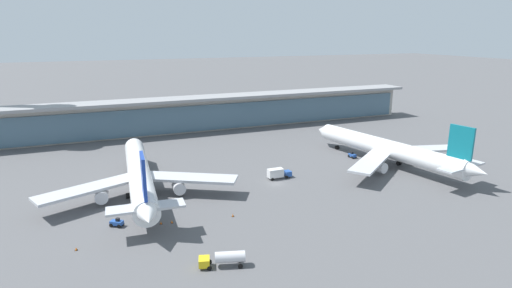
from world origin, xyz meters
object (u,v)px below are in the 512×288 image
(safety_cone_bravo, at_px, (233,215))
(safety_cone_delta, at_px, (161,223))
(safety_cone_charlie, at_px, (172,222))
(service_truck_on_taxiway_yellow, at_px, (224,258))
(airliner_left_stand, at_px, (139,175))
(service_truck_near_nose_blue, at_px, (278,173))
(airliner_centre_stand, at_px, (389,149))
(service_truck_mid_apron_blue, at_px, (352,155))
(safety_cone_alpha, at_px, (76,249))
(service_truck_by_tail_blue, at_px, (117,223))

(safety_cone_bravo, height_order, safety_cone_delta, same)
(safety_cone_charlie, bearing_deg, service_truck_on_taxiway_yellow, -76.07)
(airliner_left_stand, distance_m, service_truck_near_nose_blue, 39.85)
(airliner_left_stand, xyz_separation_m, safety_cone_charlie, (4.31, -20.65, -5.25))
(airliner_centre_stand, height_order, service_truck_on_taxiway_yellow, airliner_centre_stand)
(service_truck_near_nose_blue, bearing_deg, service_truck_mid_apron_blue, 16.09)
(service_truck_on_taxiway_yellow, distance_m, safety_cone_delta, 23.73)
(safety_cone_charlie, bearing_deg, airliner_centre_stand, 11.98)
(safety_cone_alpha, bearing_deg, safety_cone_delta, 17.08)
(service_truck_mid_apron_blue, relative_size, safety_cone_charlie, 4.25)
(service_truck_mid_apron_blue, height_order, service_truck_on_taxiway_yellow, service_truck_on_taxiway_yellow)
(airliner_left_stand, xyz_separation_m, service_truck_on_taxiway_yellow, (9.77, -42.63, -3.86))
(airliner_left_stand, relative_size, airliner_centre_stand, 1.01)
(airliner_left_stand, distance_m, airliner_centre_stand, 78.53)
(airliner_left_stand, height_order, service_truck_mid_apron_blue, airliner_left_stand)
(airliner_centre_stand, xyz_separation_m, safety_cone_delta, (-76.48, -15.36, -5.25))
(service_truck_near_nose_blue, height_order, service_truck_mid_apron_blue, service_truck_near_nose_blue)
(service_truck_by_tail_blue, distance_m, safety_cone_alpha, 11.68)
(safety_cone_alpha, bearing_deg, service_truck_on_taxiway_yellow, -33.32)
(service_truck_mid_apron_blue, height_order, safety_cone_delta, service_truck_mid_apron_blue)
(safety_cone_charlie, bearing_deg, service_truck_mid_apron_blue, 22.01)
(airliner_centre_stand, distance_m, service_truck_near_nose_blue, 39.06)
(airliner_centre_stand, height_order, safety_cone_delta, airliner_centre_stand)
(airliner_left_stand, relative_size, service_truck_mid_apron_blue, 22.34)
(airliner_left_stand, distance_m, service_truck_on_taxiway_yellow, 43.90)
(safety_cone_alpha, relative_size, safety_cone_bravo, 1.00)
(service_truck_near_nose_blue, relative_size, safety_cone_alpha, 10.48)
(service_truck_near_nose_blue, height_order, safety_cone_delta, service_truck_near_nose_blue)
(safety_cone_alpha, bearing_deg, safety_cone_charlie, 14.18)
(airliner_left_stand, xyz_separation_m, safety_cone_delta, (1.89, -20.29, -5.25))
(airliner_centre_stand, height_order, service_truck_by_tail_blue, airliner_centre_stand)
(safety_cone_delta, bearing_deg, safety_cone_alpha, -162.92)
(service_truck_by_tail_blue, height_order, service_truck_on_taxiway_yellow, service_truck_on_taxiway_yellow)
(airliner_left_stand, height_order, service_truck_near_nose_blue, airliner_left_stand)
(airliner_centre_stand, bearing_deg, service_truck_mid_apron_blue, 115.64)
(airliner_left_stand, xyz_separation_m, safety_cone_bravo, (18.38, -22.63, -5.25))
(service_truck_mid_apron_blue, distance_m, safety_cone_charlie, 73.72)
(airliner_left_stand, bearing_deg, service_truck_by_tail_blue, -112.90)
(airliner_centre_stand, height_order, safety_cone_charlie, airliner_centre_stand)
(service_truck_on_taxiway_yellow, distance_m, safety_cone_charlie, 22.69)
(service_truck_by_tail_blue, relative_size, safety_cone_delta, 4.74)
(service_truck_near_nose_blue, height_order, safety_cone_bravo, service_truck_near_nose_blue)
(service_truck_by_tail_blue, distance_m, safety_cone_charlie, 12.16)
(safety_cone_alpha, height_order, safety_cone_charlie, same)
(service_truck_near_nose_blue, bearing_deg, safety_cone_charlie, -152.86)
(safety_cone_bravo, bearing_deg, service_truck_on_taxiway_yellow, -113.32)
(service_truck_near_nose_blue, bearing_deg, safety_cone_delta, -154.82)
(airliner_centre_stand, bearing_deg, safety_cone_delta, -168.64)
(service_truck_on_taxiway_yellow, xyz_separation_m, safety_cone_bravo, (8.62, 19.99, -1.39))
(service_truck_by_tail_blue, bearing_deg, safety_cone_charlie, -14.09)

